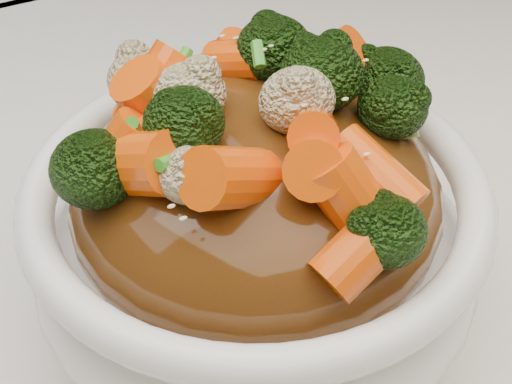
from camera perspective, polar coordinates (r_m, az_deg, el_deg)
tablecloth at (r=0.42m, az=-3.24°, el=-11.08°), size 1.20×0.80×0.04m
bowl at (r=0.39m, az=0.00°, el=-3.70°), size 0.24×0.24×0.09m
sauce_base at (r=0.37m, az=0.00°, el=-0.36°), size 0.20×0.20×0.10m
carrots at (r=0.33m, az=0.00°, el=7.95°), size 0.20×0.20×0.05m
broccoli at (r=0.33m, az=0.00°, el=7.80°), size 0.20×0.20×0.04m
cauliflower at (r=0.33m, az=0.00°, el=7.51°), size 0.20×0.20×0.04m
scallions at (r=0.33m, az=0.00°, el=8.10°), size 0.15×0.15×0.02m
sesame_seeds at (r=0.33m, az=0.00°, el=8.10°), size 0.18×0.18×0.01m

